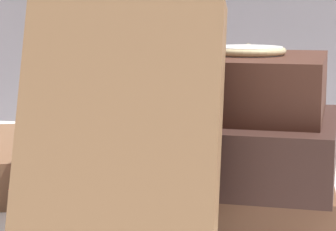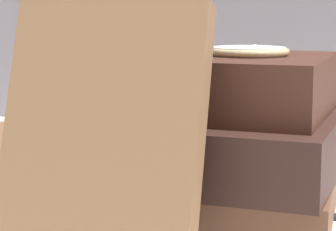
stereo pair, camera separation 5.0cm
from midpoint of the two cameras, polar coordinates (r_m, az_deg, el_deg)
The scene contains 7 objects.
ground_plane at distance 0.52m, azimuth 5.05°, elevation -7.79°, with size 3.00×3.00×0.00m, color silver.
book_flat_bottom at distance 0.52m, azimuth 3.77°, elevation -6.06°, with size 0.21×0.15×0.03m.
book_flat_middle at distance 0.50m, azimuth 4.40°, elevation -2.33°, with size 0.21×0.16×0.04m.
book_flat_top at distance 0.51m, azimuth 5.18°, elevation 2.61°, with size 0.19×0.15×0.04m.
book_leaning_front at distance 0.41m, azimuth -1.83°, elevation -2.05°, with size 0.12×0.07×0.15m.
pocket_watch at distance 0.50m, azimuth 9.46°, elevation 5.17°, with size 0.06×0.06×0.01m.
reading_glasses at distance 0.65m, azimuth 1.08°, elevation -4.12°, with size 0.11×0.06×0.00m.
Camera 2 is at (0.12, -0.48, 0.15)m, focal length 75.00 mm.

